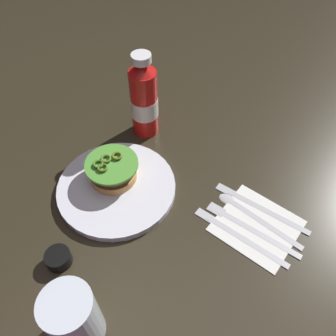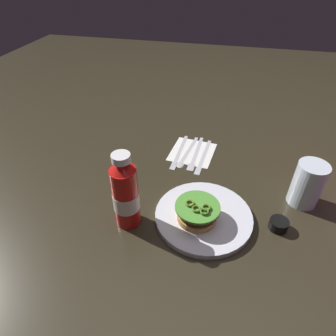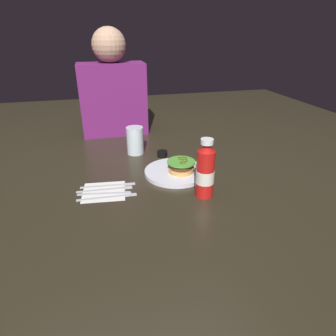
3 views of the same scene
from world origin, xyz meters
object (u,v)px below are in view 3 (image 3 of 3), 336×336
object	(u,v)px
dinner_plate	(175,172)
spoon_utensil	(112,192)
ketchup_bottle	(205,171)
condiment_cup	(162,154)
butter_knife	(111,196)
napkin	(104,191)
diner_person	(112,90)
water_glass	(135,140)
burger_sandwich	(181,166)
fork_utensil	(109,188)
steak_knife	(112,184)

from	to	relation	value
dinner_plate	spoon_utensil	bearing A→B (deg)	-160.16
ketchup_bottle	condiment_cup	world-z (taller)	ketchup_bottle
dinner_plate	spoon_utensil	distance (m)	0.28
butter_knife	spoon_utensil	size ratio (longest dim) A/B	1.09
butter_knife	dinner_plate	bearing A→B (deg)	23.92
napkin	diner_person	xyz separation A→B (m)	(0.11, 0.67, 0.24)
water_glass	condiment_cup	xyz separation A→B (m)	(0.11, -0.07, -0.05)
butter_knife	water_glass	bearing A→B (deg)	68.86
burger_sandwich	spoon_utensil	bearing A→B (deg)	-164.27
condiment_cup	fork_utensil	bearing A→B (deg)	-136.02
water_glass	fork_utensil	size ratio (longest dim) A/B	0.63
butter_knife	spoon_utensil	world-z (taller)	same
condiment_cup	butter_knife	xyz separation A→B (m)	(-0.26, -0.31, -0.01)
dinner_plate	napkin	size ratio (longest dim) A/B	1.67
spoon_utensil	fork_utensil	size ratio (longest dim) A/B	0.95
napkin	spoon_utensil	xyz separation A→B (m)	(0.03, -0.02, 0.00)
dinner_plate	napkin	world-z (taller)	dinner_plate
burger_sandwich	dinner_plate	bearing A→B (deg)	139.93
water_glass	napkin	size ratio (longest dim) A/B	0.84
diner_person	water_glass	bearing A→B (deg)	-79.43
burger_sandwich	ketchup_bottle	xyz separation A→B (m)	(0.03, -0.17, 0.06)
napkin	fork_utensil	xyz separation A→B (m)	(0.02, 0.01, 0.00)
steak_knife	dinner_plate	bearing A→B (deg)	7.90
spoon_utensil	water_glass	bearing A→B (deg)	68.37
ketchup_bottle	diner_person	world-z (taller)	diner_person
ketchup_bottle	steak_knife	size ratio (longest dim) A/B	1.03
water_glass	condiment_cup	distance (m)	0.14
napkin	diner_person	bearing A→B (deg)	81.09
napkin	butter_knife	size ratio (longest dim) A/B	0.72
butter_knife	spoon_utensil	bearing A→B (deg)	76.22
diner_person	dinner_plate	bearing A→B (deg)	-72.50
butter_knife	fork_utensil	xyz separation A→B (m)	(-0.00, 0.06, -0.00)
ketchup_bottle	diner_person	xyz separation A→B (m)	(-0.24, 0.78, 0.15)
water_glass	steak_knife	bearing A→B (deg)	-115.00
fork_utensil	burger_sandwich	bearing A→B (deg)	9.36
spoon_utensil	dinner_plate	bearing A→B (deg)	19.84
burger_sandwich	diner_person	xyz separation A→B (m)	(-0.21, 0.61, 0.20)
spoon_utensil	condiment_cup	bearing A→B (deg)	48.16
fork_utensil	napkin	bearing A→B (deg)	-148.25
condiment_cup	steak_knife	bearing A→B (deg)	-138.20
butter_knife	steak_knife	distance (m)	0.08
dinner_plate	butter_knife	bearing A→B (deg)	-156.08
water_glass	condiment_cup	world-z (taller)	water_glass
ketchup_bottle	water_glass	size ratio (longest dim) A/B	1.66
spoon_utensil	steak_knife	bearing A→B (deg)	87.11
condiment_cup	fork_utensil	world-z (taller)	condiment_cup
condiment_cup	diner_person	world-z (taller)	diner_person
burger_sandwich	spoon_utensil	xyz separation A→B (m)	(-0.28, -0.08, -0.03)
steak_knife	burger_sandwich	bearing A→B (deg)	4.21
fork_utensil	steak_knife	world-z (taller)	same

